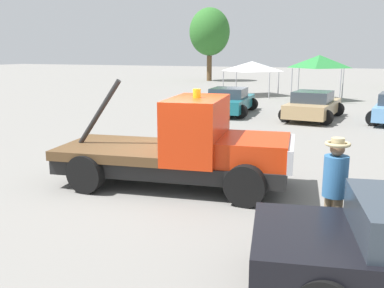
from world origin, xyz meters
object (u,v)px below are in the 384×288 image
Objects in this scene: tow_truck at (186,149)px; parked_car_tan at (313,106)px; parked_car_teal at (229,101)px; tree_center at (210,32)px; canopy_tent_white at (252,66)px; canopy_tent_green at (319,62)px; person_near_truck at (335,183)px.

tow_truck is 1.23× the size of parked_car_tan.
tree_center reaches higher than parked_car_teal.
parked_car_tan is at bearing 74.49° from tow_truck.
canopy_tent_white is 1.11× the size of canopy_tent_green.
parked_car_teal is at bearing -107.89° from person_near_truck.
tow_truck is at bearing -71.08° from tree_center.
person_near_truck is at bearing -38.30° from tow_truck.
tow_truck is 1.90× the size of canopy_tent_green.
tow_truck is at bearing -172.36° from parked_car_teal.
canopy_tent_green is at bearing -124.72° from person_near_truck.
tow_truck is 12.39m from parked_car_teal.
canopy_tent_green is (-0.67, 8.43, 1.86)m from parked_car_tan.
person_near_truck reaches higher than parked_car_tan.
canopy_tent_green is 20.48m from tree_center.
canopy_tent_green is at bearing 10.15° from parked_car_tan.
tree_center is at bearing -108.72° from person_near_truck.
parked_car_teal is 9.86m from canopy_tent_white.
person_near_truck is 0.38× the size of parked_car_teal.
canopy_tent_green is (3.55, 8.11, 1.86)m from parked_car_teal.
tow_truck is 1.19× the size of parked_car_teal.
canopy_tent_green is 0.39× the size of tree_center.
canopy_tent_green is (4.83, -1.55, 0.40)m from canopy_tent_white.
canopy_tent_green reaches higher than tow_truck.
canopy_tent_white is at bearing 2.81° from parked_car_teal.
parked_car_teal is 1.43× the size of canopy_tent_white.
canopy_tent_white is 5.09m from canopy_tent_green.
parked_car_teal is (-6.12, 14.12, -0.42)m from person_near_truck.
parked_car_tan is (1.56, 11.78, -0.27)m from tow_truck.
tow_truck is 20.29m from canopy_tent_green.
person_near_truck is 13.94m from parked_car_tan.
tree_center is (-13.80, 23.92, 4.56)m from parked_car_tan.
parked_car_tan is at bearing -85.43° from canopy_tent_green.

